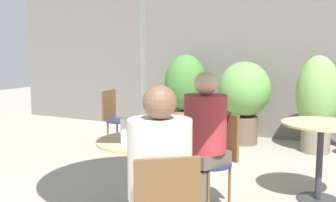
{
  "coord_description": "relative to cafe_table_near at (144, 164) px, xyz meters",
  "views": [
    {
      "loc": [
        1.55,
        -2.36,
        1.42
      ],
      "look_at": [
        0.1,
        0.54,
        1.0
      ],
      "focal_mm": 42.0,
      "sensor_mm": 36.0,
      "label": 1
    }
  ],
  "objects": [
    {
      "name": "storefront_wall",
      "position": [
        -0.1,
        3.86,
        0.93
      ],
      "size": [
        10.0,
        0.06,
        3.0
      ],
      "color": "slate",
      "rests_on": "ground_plane"
    },
    {
      "name": "seated_person_1",
      "position": [
        0.25,
        0.6,
        0.16
      ],
      "size": [
        0.42,
        0.44,
        1.24
      ],
      "rotation": [
        0.0,
        0.0,
        -0.39
      ],
      "color": "brown",
      "rests_on": "ground_plane"
    },
    {
      "name": "potted_plant_2",
      "position": [
        0.89,
        3.23,
        0.18
      ],
      "size": [
        0.58,
        0.58,
        1.35
      ],
      "color": "slate",
      "rests_on": "ground_plane"
    },
    {
      "name": "beer_glass_1",
      "position": [
        0.18,
        -0.07,
        0.26
      ],
      "size": [
        0.07,
        0.07,
        0.15
      ],
      "color": "#DBC65B",
      "rests_on": "cafe_table_near"
    },
    {
      "name": "beer_glass_3",
      "position": [
        -0.15,
        0.12,
        0.25
      ],
      "size": [
        0.06,
        0.06,
        0.14
      ],
      "color": "#DBC65B",
      "rests_on": "cafe_table_near"
    },
    {
      "name": "seated_person_0",
      "position": [
        0.4,
        -0.51,
        0.15
      ],
      "size": [
        0.47,
        0.48,
        1.23
      ],
      "rotation": [
        0.0,
        0.0,
        3.8
      ],
      "color": "#2D2D33",
      "rests_on": "ground_plane"
    },
    {
      "name": "potted_plant_1",
      "position": [
        -0.15,
        3.29,
        0.19
      ],
      "size": [
        0.78,
        0.78,
        1.25
      ],
      "color": "brown",
      "rests_on": "ground_plane"
    },
    {
      "name": "beer_glass_0",
      "position": [
        -0.05,
        -0.18,
        0.28
      ],
      "size": [
        0.06,
        0.06,
        0.19
      ],
      "color": "silver",
      "rests_on": "cafe_table_near"
    },
    {
      "name": "potted_plant_0",
      "position": [
        -1.17,
        3.39,
        0.21
      ],
      "size": [
        0.69,
        0.69,
        1.35
      ],
      "color": "#93664C",
      "rests_on": "ground_plane"
    },
    {
      "name": "cafe_table_far",
      "position": [
        1.12,
        1.36,
        0.0
      ],
      "size": [
        0.73,
        0.73,
        0.75
      ],
      "color": "#2D2D33",
      "rests_on": "ground_plane"
    },
    {
      "name": "bistro_chair_2",
      "position": [
        -1.68,
        2.07,
        -0.05
      ],
      "size": [
        0.43,
        0.42,
        0.86
      ],
      "rotation": [
        0.0,
        0.0,
        1.67
      ],
      "color": "#232847",
      "rests_on": "ground_plane"
    },
    {
      "name": "beer_glass_2",
      "position": [
        0.13,
        0.14,
        0.27
      ],
      "size": [
        0.07,
        0.07,
        0.18
      ],
      "color": "silver",
      "rests_on": "cafe_table_near"
    },
    {
      "name": "bistro_chair_1",
      "position": [
        0.3,
        0.74,
        -0.05
      ],
      "size": [
        0.45,
        0.46,
        0.86
      ],
      "rotation": [
        0.0,
        0.0,
        -0.39
      ],
      "color": "#232847",
      "rests_on": "ground_plane"
    },
    {
      "name": "cafe_table_near",
      "position": [
        0.0,
        0.0,
        0.0
      ],
      "size": [
        0.72,
        0.72,
        0.75
      ],
      "color": "#2D2D33",
      "rests_on": "ground_plane"
    }
  ]
}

